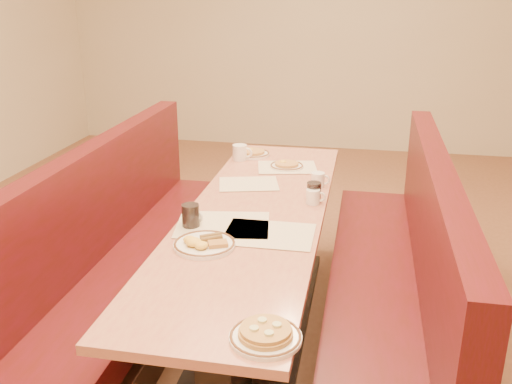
% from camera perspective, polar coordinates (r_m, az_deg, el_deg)
% --- Properties ---
extents(ground, '(8.00, 8.00, 0.00)m').
position_cam_1_polar(ground, '(3.30, -0.06, -14.12)').
color(ground, '#9E6647').
rests_on(ground, ground).
extents(diner_table, '(0.70, 2.50, 0.75)m').
position_cam_1_polar(diner_table, '(3.10, -0.06, -8.40)').
color(diner_table, black).
rests_on(diner_table, ground).
extents(booth_left, '(0.55, 2.50, 1.05)m').
position_cam_1_polar(booth_left, '(3.31, -12.70, -7.23)').
color(booth_left, '#4C3326').
rests_on(booth_left, ground).
extents(booth_right, '(0.55, 2.50, 1.05)m').
position_cam_1_polar(booth_right, '(3.07, 13.67, -9.63)').
color(booth_right, '#4C3326').
rests_on(booth_right, ground).
extents(placemat_near_left, '(0.49, 0.40, 0.00)m').
position_cam_1_polar(placemat_near_left, '(2.78, -3.33, -3.27)').
color(placemat_near_left, '#F6EFC0').
rests_on(placemat_near_left, diner_table).
extents(placemat_near_right, '(0.42, 0.31, 0.00)m').
position_cam_1_polar(placemat_near_right, '(2.67, 1.32, -4.22)').
color(placemat_near_right, '#F6EFC0').
rests_on(placemat_near_right, diner_table).
extents(placemat_far_left, '(0.39, 0.33, 0.00)m').
position_cam_1_polar(placemat_far_left, '(3.33, -0.75, 0.83)').
color(placemat_far_left, '#F6EFC0').
rests_on(placemat_far_left, diner_table).
extents(placemat_far_right, '(0.41, 0.34, 0.00)m').
position_cam_1_polar(placemat_far_right, '(3.64, 3.13, 2.49)').
color(placemat_far_right, '#F6EFC0').
rests_on(placemat_far_right, diner_table).
extents(pancake_plate, '(0.24, 0.24, 0.05)m').
position_cam_1_polar(pancake_plate, '(1.93, 0.95, -14.08)').
color(pancake_plate, white).
rests_on(pancake_plate, diner_table).
extents(eggs_plate, '(0.28, 0.28, 0.06)m').
position_cam_1_polar(eggs_plate, '(2.55, -5.24, -5.17)').
color(eggs_plate, white).
rests_on(eggs_plate, diner_table).
extents(extra_plate_mid, '(0.21, 0.21, 0.04)m').
position_cam_1_polar(extra_plate_mid, '(3.64, 3.08, 2.66)').
color(extra_plate_mid, white).
rests_on(extra_plate_mid, diner_table).
extents(extra_plate_far, '(0.23, 0.23, 0.05)m').
position_cam_1_polar(extra_plate_far, '(3.90, -0.34, 3.90)').
color(extra_plate_far, white).
rests_on(extra_plate_far, diner_table).
extents(coffee_mug_a, '(0.11, 0.07, 0.08)m').
position_cam_1_polar(coffee_mug_a, '(3.04, 5.79, -0.44)').
color(coffee_mug_a, white).
rests_on(coffee_mug_a, diner_table).
extents(coffee_mug_b, '(0.11, 0.08, 0.08)m').
position_cam_1_polar(coffee_mug_b, '(2.80, -6.47, -2.27)').
color(coffee_mug_b, white).
rests_on(coffee_mug_b, diner_table).
extents(coffee_mug_c, '(0.11, 0.08, 0.08)m').
position_cam_1_polar(coffee_mug_c, '(3.31, 6.27, 1.26)').
color(coffee_mug_c, white).
rests_on(coffee_mug_c, diner_table).
extents(coffee_mug_d, '(0.13, 0.09, 0.10)m').
position_cam_1_polar(coffee_mug_d, '(3.79, -1.58, 4.01)').
color(coffee_mug_d, white).
rests_on(coffee_mug_d, diner_table).
extents(soda_tumbler_near, '(0.08, 0.08, 0.12)m').
position_cam_1_polar(soda_tumbler_near, '(2.75, -6.55, -2.39)').
color(soda_tumbler_near, black).
rests_on(soda_tumbler_near, diner_table).
extents(soda_tumbler_mid, '(0.08, 0.08, 0.11)m').
position_cam_1_polar(soda_tumbler_mid, '(3.08, 5.80, 0.01)').
color(soda_tumbler_mid, black).
rests_on(soda_tumbler_mid, diner_table).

